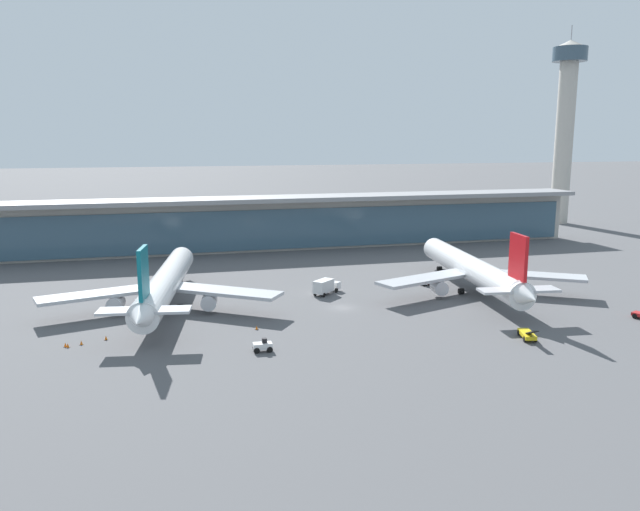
% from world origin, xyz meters
% --- Properties ---
extents(ground_plane, '(1200.00, 1200.00, 0.00)m').
position_xyz_m(ground_plane, '(0.00, 0.00, 0.00)').
color(ground_plane, '#515154').
extents(airliner_left_stand, '(43.32, 56.91, 15.20)m').
position_xyz_m(airliner_left_stand, '(-32.13, 7.66, 4.78)').
color(airliner_left_stand, white).
rests_on(airliner_left_stand, ground).
extents(airliner_centre_stand, '(43.61, 57.06, 15.20)m').
position_xyz_m(airliner_centre_stand, '(29.50, 4.89, 4.78)').
color(airliner_centre_stand, white).
rests_on(airliner_centre_stand, ground).
extents(service_truck_near_nose_grey, '(2.36, 3.19, 2.05)m').
position_xyz_m(service_truck_near_nose_grey, '(22.40, 13.25, 0.87)').
color(service_truck_near_nose_grey, gray).
rests_on(service_truck_near_nose_grey, ground).
extents(service_truck_under_wing_yellow, '(3.25, 6.91, 2.70)m').
position_xyz_m(service_truck_under_wing_yellow, '(23.13, -25.41, 0.81)').
color(service_truck_under_wing_yellow, yellow).
rests_on(service_truck_under_wing_yellow, ground).
extents(service_truck_mid_apron_white, '(6.97, 6.59, 3.10)m').
position_xyz_m(service_truck_mid_apron_white, '(-0.31, 10.80, 1.69)').
color(service_truck_mid_apron_white, silver).
rests_on(service_truck_mid_apron_white, ground).
extents(service_truck_on_taxiway_white, '(2.90, 1.77, 2.05)m').
position_xyz_m(service_truck_on_taxiway_white, '(-18.58, -20.53, 0.87)').
color(service_truck_on_taxiway_white, silver).
rests_on(service_truck_on_taxiway_white, ground).
extents(terminal_building, '(183.60, 12.80, 15.20)m').
position_xyz_m(terminal_building, '(0.00, 64.97, 7.87)').
color(terminal_building, '#B2ADA3').
rests_on(terminal_building, ground).
extents(control_tower, '(12.00, 12.00, 70.63)m').
position_xyz_m(control_tower, '(112.28, 92.87, 38.53)').
color(control_tower, '#B2ADA3').
rests_on(control_tower, ground).
extents(safety_cone_alpha, '(0.62, 0.62, 0.70)m').
position_xyz_m(safety_cone_alpha, '(-47.11, -11.19, 0.32)').
color(safety_cone_alpha, orange).
rests_on(safety_cone_alpha, ground).
extents(safety_cone_bravo, '(0.62, 0.62, 0.70)m').
position_xyz_m(safety_cone_bravo, '(-41.74, -8.81, 0.32)').
color(safety_cone_bravo, orange).
rests_on(safety_cone_bravo, ground).
extents(safety_cone_charlie, '(0.62, 0.62, 0.70)m').
position_xyz_m(safety_cone_charlie, '(-47.51, -10.81, 0.32)').
color(safety_cone_charlie, orange).
rests_on(safety_cone_charlie, ground).
extents(safety_cone_delta, '(0.62, 0.62, 0.70)m').
position_xyz_m(safety_cone_delta, '(-45.26, -10.33, 0.32)').
color(safety_cone_delta, orange).
rests_on(safety_cone_delta, ground).
extents(safety_cone_echo, '(0.62, 0.62, 0.70)m').
position_xyz_m(safety_cone_echo, '(-17.76, -9.47, 0.32)').
color(safety_cone_echo, orange).
rests_on(safety_cone_echo, ground).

